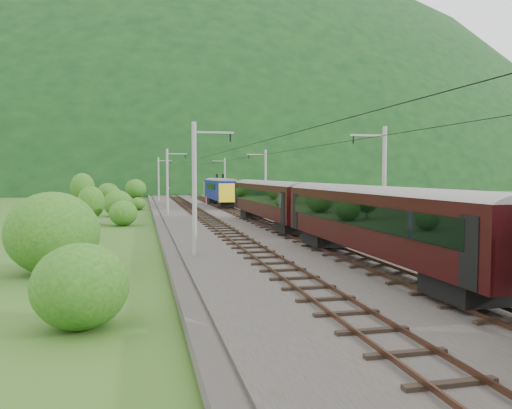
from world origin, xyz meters
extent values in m
plane|color=#295119|center=(0.00, 0.00, 0.00)|extent=(600.00, 600.00, 0.00)
cube|color=#38332D|center=(0.00, 10.00, 0.15)|extent=(14.00, 220.00, 0.30)
cube|color=#533223|center=(-3.12, 10.00, 0.49)|extent=(0.08, 220.00, 0.15)
cube|color=#533223|center=(-1.68, 10.00, 0.49)|extent=(0.08, 220.00, 0.15)
cube|color=black|center=(-2.40, 10.00, 0.36)|extent=(2.40, 220.00, 0.12)
cube|color=#533223|center=(1.68, 10.00, 0.49)|extent=(0.08, 220.00, 0.15)
cube|color=#533223|center=(3.12, 10.00, 0.49)|extent=(0.08, 220.00, 0.15)
cube|color=black|center=(2.40, 10.00, 0.36)|extent=(2.40, 220.00, 0.12)
cylinder|color=gray|center=(-6.20, 0.00, 4.30)|extent=(0.28, 0.28, 8.00)
cube|color=gray|center=(-5.00, 0.00, 7.70)|extent=(2.40, 0.12, 0.12)
cylinder|color=black|center=(-4.00, 0.00, 7.40)|extent=(0.10, 0.10, 0.50)
cylinder|color=gray|center=(-6.20, 32.00, 4.30)|extent=(0.28, 0.28, 8.00)
cube|color=gray|center=(-5.00, 32.00, 7.70)|extent=(2.40, 0.12, 0.12)
cylinder|color=black|center=(-4.00, 32.00, 7.40)|extent=(0.10, 0.10, 0.50)
cylinder|color=gray|center=(-6.20, 64.00, 4.30)|extent=(0.28, 0.28, 8.00)
cube|color=gray|center=(-5.00, 64.00, 7.70)|extent=(2.40, 0.12, 0.12)
cylinder|color=black|center=(-4.00, 64.00, 7.40)|extent=(0.10, 0.10, 0.50)
cylinder|color=gray|center=(-6.20, 96.00, 4.30)|extent=(0.28, 0.28, 8.00)
cube|color=gray|center=(-5.00, 96.00, 7.70)|extent=(2.40, 0.12, 0.12)
cylinder|color=black|center=(-4.00, 96.00, 7.40)|extent=(0.10, 0.10, 0.50)
cylinder|color=gray|center=(-6.20, 128.00, 4.30)|extent=(0.28, 0.28, 8.00)
cube|color=gray|center=(-5.00, 128.00, 7.70)|extent=(2.40, 0.12, 0.12)
cylinder|color=black|center=(-4.00, 128.00, 7.40)|extent=(0.10, 0.10, 0.50)
cylinder|color=gray|center=(6.20, 0.00, 4.30)|extent=(0.28, 0.28, 8.00)
cube|color=gray|center=(5.00, 0.00, 7.70)|extent=(2.40, 0.12, 0.12)
cylinder|color=black|center=(4.00, 0.00, 7.40)|extent=(0.10, 0.10, 0.50)
cylinder|color=gray|center=(6.20, 32.00, 4.30)|extent=(0.28, 0.28, 8.00)
cube|color=gray|center=(5.00, 32.00, 7.70)|extent=(2.40, 0.12, 0.12)
cylinder|color=black|center=(4.00, 32.00, 7.40)|extent=(0.10, 0.10, 0.50)
cylinder|color=gray|center=(6.20, 64.00, 4.30)|extent=(0.28, 0.28, 8.00)
cube|color=gray|center=(5.00, 64.00, 7.70)|extent=(2.40, 0.12, 0.12)
cylinder|color=black|center=(4.00, 64.00, 7.40)|extent=(0.10, 0.10, 0.50)
cylinder|color=gray|center=(6.20, 96.00, 4.30)|extent=(0.28, 0.28, 8.00)
cube|color=gray|center=(5.00, 96.00, 7.70)|extent=(2.40, 0.12, 0.12)
cylinder|color=black|center=(4.00, 96.00, 7.40)|extent=(0.10, 0.10, 0.50)
cylinder|color=gray|center=(6.20, 128.00, 4.30)|extent=(0.28, 0.28, 8.00)
cube|color=gray|center=(5.00, 128.00, 7.70)|extent=(2.40, 0.12, 0.12)
cylinder|color=black|center=(4.00, 128.00, 7.40)|extent=(0.10, 0.10, 0.50)
cylinder|color=black|center=(-2.40, 10.00, 7.10)|extent=(0.03, 198.00, 0.03)
cylinder|color=black|center=(2.40, 10.00, 7.10)|extent=(0.03, 198.00, 0.03)
ellipsoid|color=black|center=(0.00, 260.00, 0.00)|extent=(504.00, 360.00, 244.00)
cube|color=black|center=(2.40, -6.50, 2.84)|extent=(2.75, 20.84, 2.84)
cylinder|color=gray|center=(2.40, -6.50, 4.12)|extent=(2.75, 20.74, 2.75)
cube|color=black|center=(1.01, -6.50, 3.18)|extent=(0.05, 18.34, 1.09)
cube|color=black|center=(3.79, -6.50, 3.18)|extent=(0.05, 18.34, 1.09)
cube|color=black|center=(2.40, -13.79, 1.00)|extent=(2.08, 3.03, 0.85)
cube|color=black|center=(2.40, 0.80, 1.00)|extent=(2.08, 3.03, 0.85)
cube|color=black|center=(2.40, 15.34, 2.84)|extent=(2.75, 20.84, 2.84)
cylinder|color=gray|center=(2.40, 15.34, 4.12)|extent=(2.75, 20.74, 2.75)
cube|color=black|center=(1.01, 15.34, 3.18)|extent=(0.05, 18.34, 1.09)
cube|color=black|center=(3.79, 15.34, 3.18)|extent=(0.05, 18.34, 1.09)
cube|color=black|center=(2.40, 8.04, 1.00)|extent=(2.08, 3.03, 0.85)
cube|color=black|center=(2.40, 22.63, 1.00)|extent=(2.08, 3.03, 0.85)
cube|color=navy|center=(2.40, 45.70, 2.84)|extent=(2.75, 17.05, 2.84)
cylinder|color=gray|center=(2.40, 45.70, 4.12)|extent=(2.75, 16.97, 2.75)
cube|color=black|center=(1.01, 45.70, 3.18)|extent=(0.05, 15.01, 1.09)
cube|color=black|center=(3.79, 45.70, 3.18)|extent=(0.05, 15.01, 1.09)
cube|color=black|center=(2.40, 39.73, 1.00)|extent=(2.08, 3.03, 0.85)
cube|color=black|center=(2.40, 51.66, 1.00)|extent=(2.08, 3.03, 0.85)
cube|color=yellow|center=(2.40, 54.02, 2.65)|extent=(2.80, 0.50, 2.56)
cube|color=yellow|center=(2.40, 37.37, 2.65)|extent=(2.80, 0.50, 2.56)
cube|color=black|center=(2.40, 48.70, 4.79)|extent=(0.08, 1.60, 0.85)
cylinder|color=red|center=(-0.57, 53.62, 1.10)|extent=(0.17, 0.17, 1.60)
cylinder|color=red|center=(0.66, 48.34, 0.99)|extent=(0.15, 0.15, 1.38)
cylinder|color=black|center=(-4.32, 66.51, 1.41)|extent=(0.15, 0.15, 2.21)
sphere|color=red|center=(-4.32, 66.51, 2.57)|extent=(0.27, 0.27, 0.27)
ellipsoid|color=#1A5015|center=(-11.33, -12.57, 1.45)|extent=(3.22, 3.22, 2.90)
ellipsoid|color=#1A5015|center=(-13.81, -2.51, 2.14)|extent=(4.77, 4.77, 4.29)
ellipsoid|color=#1A5015|center=(-14.40, 11.11, 0.95)|extent=(2.10, 2.10, 1.89)
ellipsoid|color=#1A5015|center=(-11.12, 21.70, 1.27)|extent=(2.83, 2.83, 2.55)
ellipsoid|color=#1A5015|center=(-12.16, 33.52, 1.61)|extent=(3.58, 3.58, 3.22)
ellipsoid|color=#1A5015|center=(-9.84, 44.19, 0.93)|extent=(2.06, 2.06, 1.86)
ellipsoid|color=#1A5015|center=(-14.20, 55.92, 1.59)|extent=(3.53, 3.53, 3.17)
ellipsoid|color=#1A5015|center=(-15.47, 68.02, 1.78)|extent=(3.96, 3.96, 3.57)
ellipsoid|color=#1A5015|center=(-10.59, 82.25, 2.07)|extent=(4.61, 4.61, 4.15)
ellipsoid|color=#1A5015|center=(-12.87, 92.00, 1.53)|extent=(3.39, 3.39, 3.05)
cylinder|color=black|center=(-14.21, -1.28, 1.07)|extent=(0.24, 0.24, 2.14)
ellipsoid|color=#1A5015|center=(-14.21, -1.28, 2.29)|extent=(2.75, 2.75, 3.30)
cylinder|color=black|center=(-14.37, 23.71, 1.07)|extent=(0.24, 0.24, 2.14)
ellipsoid|color=#1A5015|center=(-14.37, 23.71, 2.30)|extent=(2.76, 2.76, 3.31)
cylinder|color=black|center=(-18.38, 52.71, 1.46)|extent=(0.24, 0.24, 2.92)
ellipsoid|color=#1A5015|center=(-18.38, 52.71, 3.13)|extent=(3.76, 3.76, 4.51)
ellipsoid|color=#1A5015|center=(11.43, 6.94, 1.46)|extent=(3.24, 3.24, 2.91)
ellipsoid|color=#1A5015|center=(13.70, 22.36, 1.14)|extent=(2.53, 2.53, 2.28)
ellipsoid|color=#1A5015|center=(13.86, 33.08, 1.41)|extent=(3.13, 3.13, 2.82)
ellipsoid|color=#1A5015|center=(13.30, 51.80, 1.51)|extent=(3.36, 3.36, 3.03)
ellipsoid|color=#1A5015|center=(11.68, 64.02, 1.46)|extent=(3.25, 3.25, 2.92)
camera|label=1|loc=(-9.29, -29.93, 5.19)|focal=35.00mm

